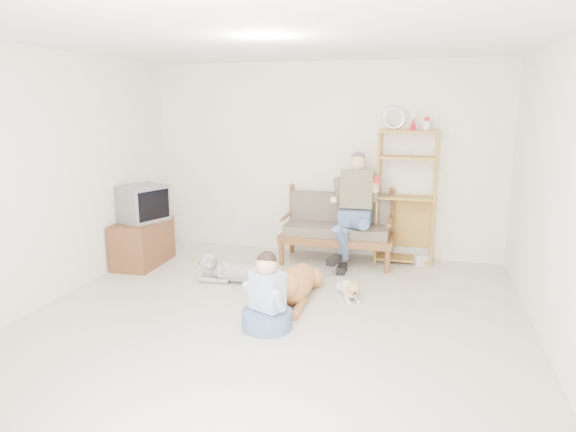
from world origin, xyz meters
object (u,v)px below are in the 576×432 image
(loveseat, at_px, (338,227))
(etagere, at_px, (406,196))
(tv_stand, at_px, (142,243))
(golden_retriever, at_px, (295,284))

(loveseat, xyz_separation_m, etagere, (0.88, 0.19, 0.44))
(tv_stand, relative_size, golden_retriever, 0.62)
(loveseat, relative_size, tv_stand, 1.66)
(loveseat, height_order, etagere, etagere)
(loveseat, bearing_deg, etagere, 11.10)
(etagere, height_order, golden_retriever, etagere)
(loveseat, height_order, golden_retriever, loveseat)
(loveseat, distance_m, tv_stand, 2.65)
(golden_retriever, bearing_deg, tv_stand, 160.77)
(golden_retriever, bearing_deg, etagere, 56.14)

